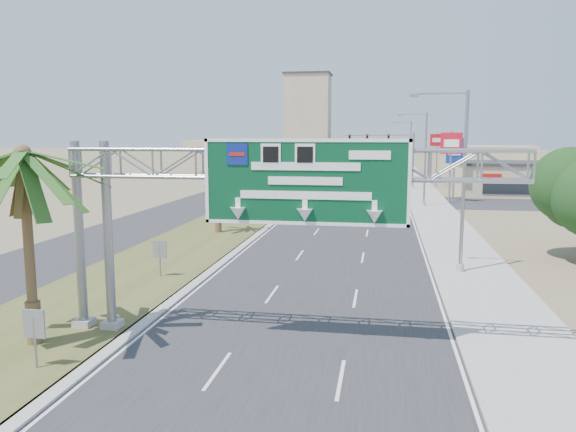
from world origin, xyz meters
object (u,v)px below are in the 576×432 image
(car_right_lane, at_px, (399,180))
(car_far, at_px, (340,172))
(palm_near, at_px, (23,155))
(store_building, at_px, (533,180))
(car_mid_lane, at_px, (351,189))
(pole_sign_red_near, at_px, (451,147))
(pole_sign_red_far, at_px, (437,144))
(sign_gantry, at_px, (264,179))
(pole_sign_blue, at_px, (455,153))
(car_left_lane, at_px, (328,202))
(signal_mast, at_px, (399,155))

(car_right_lane, bearing_deg, car_far, 126.90)
(palm_near, bearing_deg, car_far, 87.15)
(store_building, xyz_separation_m, car_mid_lane, (-22.96, -3.45, -1.24))
(car_far, bearing_deg, pole_sign_red_near, -74.96)
(pole_sign_red_far, bearing_deg, sign_gantry, -100.07)
(car_mid_lane, relative_size, pole_sign_red_near, 0.56)
(car_far, xyz_separation_m, pole_sign_blue, (16.31, -35.13, 4.73))
(palm_near, xyz_separation_m, car_mid_lane, (8.24, 54.55, -6.17))
(palm_near, height_order, car_left_lane, palm_near)
(car_far, relative_size, pole_sign_red_far, 0.67)
(palm_near, bearing_deg, pole_sign_red_far, 73.86)
(sign_gantry, relative_size, pole_sign_red_near, 2.06)
(palm_near, relative_size, pole_sign_blue, 1.11)
(palm_near, bearing_deg, car_mid_lane, 81.41)
(signal_mast, height_order, car_far, signal_mast)
(pole_sign_red_near, bearing_deg, palm_near, -112.29)
(signal_mast, height_order, car_right_lane, signal_mast)
(pole_sign_red_near, xyz_separation_m, pole_sign_red_far, (0.36, 21.38, -0.00))
(store_building, xyz_separation_m, pole_sign_red_far, (-11.03, 11.70, 4.31))
(signal_mast, bearing_deg, car_far, 113.52)
(store_building, relative_size, car_left_lane, 3.57)
(signal_mast, bearing_deg, palm_near, -102.66)
(car_left_lane, relative_size, car_right_lane, 0.87)
(palm_near, bearing_deg, sign_gantry, 13.32)
(car_right_lane, bearing_deg, sign_gantry, -88.81)
(palm_near, relative_size, store_building, 0.46)
(car_left_lane, relative_size, car_mid_lane, 1.10)
(car_left_lane, relative_size, car_far, 0.94)
(signal_mast, bearing_deg, pole_sign_red_far, 44.65)
(car_far, distance_m, pole_sign_red_near, 42.06)
(pole_sign_red_far, bearing_deg, signal_mast, -135.35)
(sign_gantry, height_order, car_right_lane, sign_gantry)
(palm_near, bearing_deg, car_left_lane, 80.12)
(car_left_lane, bearing_deg, palm_near, -94.55)
(signal_mast, height_order, car_left_lane, signal_mast)
(palm_near, xyz_separation_m, store_building, (31.20, 58.00, -4.93))
(store_building, xyz_separation_m, car_left_lane, (-24.40, -18.96, -1.14))
(pole_sign_red_near, bearing_deg, car_far, 111.78)
(car_mid_lane, height_order, pole_sign_blue, pole_sign_blue)
(pole_sign_red_near, xyz_separation_m, pole_sign_blue, (0.83, 3.58, -0.81))
(car_far, bearing_deg, sign_gantry, -94.18)
(sign_gantry, xyz_separation_m, pole_sign_red_far, (12.03, 67.77, 0.26))
(palm_near, relative_size, pole_sign_red_near, 1.03)
(signal_mast, bearing_deg, car_mid_lane, -123.06)
(signal_mast, relative_size, car_left_lane, 2.04)
(store_building, bearing_deg, palm_near, -118.28)
(palm_near, relative_size, signal_mast, 0.81)
(signal_mast, relative_size, car_right_lane, 1.76)
(sign_gantry, relative_size, car_left_lane, 3.32)
(car_left_lane, distance_m, pole_sign_red_far, 33.89)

